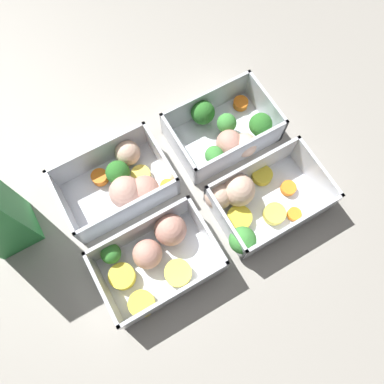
# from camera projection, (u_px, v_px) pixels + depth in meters

# --- Properties ---
(ground_plane) EXTENTS (4.00, 4.00, 0.00)m
(ground_plane) POSITION_uv_depth(u_px,v_px,m) (192.00, 196.00, 0.59)
(ground_plane) COLOR gray
(container_near_left) EXTENTS (0.17, 0.13, 0.06)m
(container_near_left) POSITION_uv_depth(u_px,v_px,m) (155.00, 256.00, 0.54)
(container_near_left) COLOR silver
(container_near_left) RESTS_ON ground_plane
(container_near_right) EXTENTS (0.18, 0.13, 0.06)m
(container_near_right) POSITION_uv_depth(u_px,v_px,m) (252.00, 202.00, 0.57)
(container_near_right) COLOR silver
(container_near_right) RESTS_ON ground_plane
(container_far_left) EXTENTS (0.17, 0.12, 0.06)m
(container_far_left) POSITION_uv_depth(u_px,v_px,m) (124.00, 182.00, 0.58)
(container_far_left) COLOR silver
(container_far_left) RESTS_ON ground_plane
(container_far_right) EXTENTS (0.17, 0.13, 0.06)m
(container_far_right) POSITION_uv_depth(u_px,v_px,m) (227.00, 131.00, 0.61)
(container_far_right) COLOR silver
(container_far_right) RESTS_ON ground_plane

